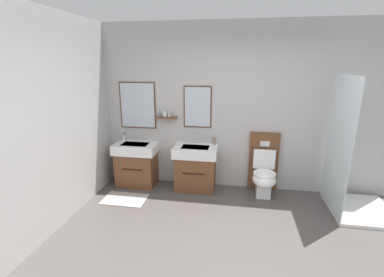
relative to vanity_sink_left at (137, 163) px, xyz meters
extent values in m
cube|color=#4C4744|center=(1.75, -1.85, -0.44)|extent=(6.03, 5.54, 0.10)
cube|color=#B7B5B2|center=(1.75, 0.26, 0.98)|extent=(4.83, 0.12, 2.74)
cube|color=#4C301E|center=(0.00, 0.20, 0.99)|extent=(0.64, 0.02, 0.80)
cube|color=silver|center=(0.00, 0.19, 0.99)|extent=(0.60, 0.01, 0.76)
cube|color=#4C301E|center=(1.05, 0.20, 0.99)|extent=(0.47, 0.02, 0.70)
cube|color=silver|center=(1.05, 0.19, 0.99)|extent=(0.43, 0.01, 0.66)
cube|color=brown|center=(0.52, 0.12, 0.81)|extent=(0.36, 0.14, 0.02)
cone|color=slate|center=(0.41, 0.13, 0.88)|extent=(0.06, 0.06, 0.12)
cylinder|color=white|center=(0.49, 0.13, 0.87)|extent=(0.07, 0.07, 0.09)
cone|color=silver|center=(0.57, 0.14, 0.89)|extent=(0.05, 0.05, 0.13)
cube|color=#B7B5B2|center=(-0.61, -1.85, 0.98)|extent=(0.12, 4.34, 2.74)
cube|color=#9E9993|center=(0.00, -0.59, -0.39)|extent=(0.68, 0.44, 0.01)
cube|color=brown|center=(0.00, 0.00, -0.10)|extent=(0.66, 0.46, 0.59)
cube|color=black|center=(0.00, -0.24, -0.03)|extent=(0.36, 0.01, 0.02)
cube|color=white|center=(0.00, 0.00, 0.28)|extent=(0.73, 0.49, 0.17)
cube|color=silver|center=(0.00, -0.03, 0.35)|extent=(0.45, 0.27, 0.03)
cylinder|color=silver|center=(0.00, 0.19, 0.42)|extent=(0.03, 0.03, 0.11)
cylinder|color=silver|center=(0.00, 0.14, 0.47)|extent=(0.02, 0.11, 0.02)
cube|color=brown|center=(1.05, 0.00, -0.10)|extent=(0.66, 0.46, 0.59)
cube|color=black|center=(1.05, -0.24, -0.03)|extent=(0.36, 0.01, 0.02)
cube|color=white|center=(1.05, 0.00, 0.28)|extent=(0.73, 0.49, 0.17)
cube|color=silver|center=(1.05, -0.03, 0.35)|extent=(0.45, 0.27, 0.03)
cylinder|color=silver|center=(1.05, 0.19, 0.42)|extent=(0.03, 0.03, 0.11)
cylinder|color=silver|center=(1.05, 0.14, 0.47)|extent=(0.02, 0.11, 0.02)
cube|color=brown|center=(2.17, 0.19, 0.11)|extent=(0.48, 0.10, 1.00)
cube|color=silver|center=(2.17, 0.13, 0.43)|extent=(0.15, 0.01, 0.09)
cube|color=white|center=(2.17, -0.08, -0.22)|extent=(0.22, 0.30, 0.34)
ellipsoid|color=white|center=(2.17, -0.16, -0.07)|extent=(0.37, 0.46, 0.24)
torus|color=white|center=(2.17, -0.16, 0.02)|extent=(0.35, 0.35, 0.04)
cube|color=white|center=(2.17, 0.06, 0.18)|extent=(0.35, 0.03, 0.33)
cylinder|color=silver|center=(-0.28, 0.16, 0.41)|extent=(0.07, 0.07, 0.09)
cylinder|color=#33B266|center=(-0.27, 0.17, 0.47)|extent=(0.02, 0.02, 0.17)
cube|color=white|center=(-0.26, 0.17, 0.55)|extent=(0.01, 0.02, 0.03)
cylinder|color=white|center=(-0.29, 0.17, 0.46)|extent=(0.01, 0.01, 0.15)
cube|color=white|center=(-0.28, 0.18, 0.54)|extent=(0.01, 0.02, 0.03)
cylinder|color=white|center=(-0.30, 0.17, 0.47)|extent=(0.03, 0.04, 0.17)
cube|color=white|center=(-0.31, 0.18, 0.55)|extent=(0.02, 0.02, 0.03)
cylinder|color=#DB3847|center=(-0.28, 0.15, 0.46)|extent=(0.03, 0.02, 0.16)
cube|color=white|center=(-0.27, 0.15, 0.54)|extent=(0.02, 0.02, 0.03)
cylinder|color=gray|center=(1.34, 0.17, 0.43)|extent=(0.06, 0.06, 0.13)
cylinder|color=silver|center=(1.34, 0.17, 0.51)|extent=(0.02, 0.02, 0.04)
cube|color=white|center=(3.55, -0.36, -0.37)|extent=(0.87, 0.93, 0.05)
cube|color=silver|center=(3.11, -0.36, 0.61)|extent=(0.02, 0.93, 1.90)
camera|label=1|loc=(1.70, -4.24, 1.71)|focal=25.32mm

